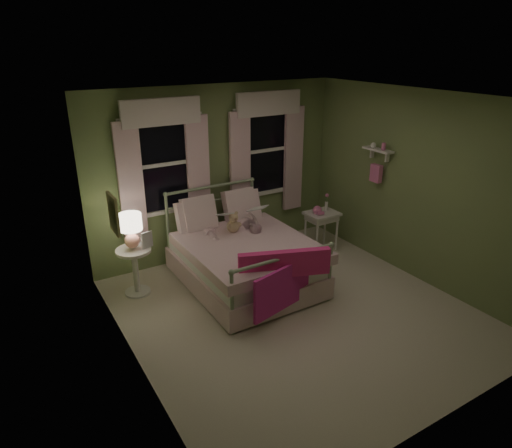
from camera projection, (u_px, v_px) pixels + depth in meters
room_shell at (300, 215)px, 5.24m from camera, size 4.20×4.20×4.20m
bed at (243, 257)px, 6.29m from camera, size 1.58×2.04×1.18m
pink_throw at (286, 273)px, 5.39m from camera, size 1.08×0.48×0.71m
child_left at (210, 216)px, 6.30m from camera, size 0.28×0.21×0.68m
child_right at (245, 205)px, 6.54m from camera, size 0.42×0.34×0.80m
book_left at (218, 218)px, 6.08m from camera, size 0.22×0.16×0.26m
book_right at (254, 213)px, 6.36m from camera, size 0.22×0.18×0.26m
teddy_bear at (233, 224)px, 6.35m from camera, size 0.23×0.19×0.31m
nightstand_left at (135, 265)px, 6.00m from camera, size 0.46×0.46×0.65m
table_lamp at (131, 227)px, 5.80m from camera, size 0.29×0.29×0.47m
book_nightstand at (143, 249)px, 5.89m from camera, size 0.22×0.26×0.02m
nightstand_right at (322, 218)px, 7.20m from camera, size 0.50×0.40×0.64m
pink_toy at (317, 210)px, 7.09m from camera, size 0.14×0.20×0.14m
bud_vase at (327, 202)px, 7.21m from camera, size 0.06×0.06×0.28m
window_left at (164, 160)px, 6.32m from camera, size 1.34×0.13×1.96m
window_right at (267, 146)px, 7.14m from camera, size 1.34×0.13×1.96m
wall_shelf at (377, 162)px, 6.63m from camera, size 0.15×0.50×0.60m
framed_picture at (114, 214)px, 4.71m from camera, size 0.03×0.32×0.42m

